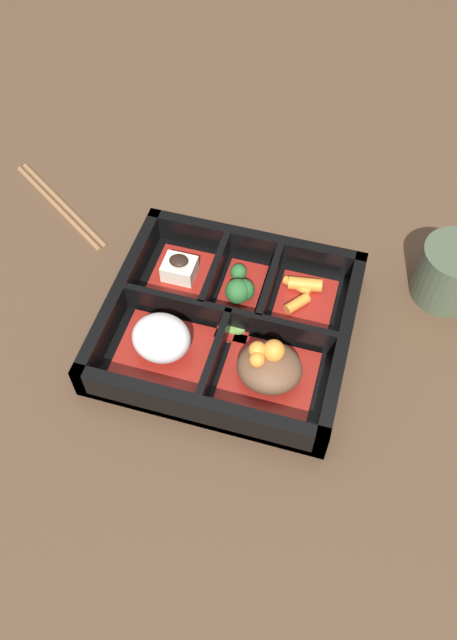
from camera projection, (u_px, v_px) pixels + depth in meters
name	position (u px, v px, depth m)	size (l,w,h in m)	color
ground_plane	(228.00, 332.00, 0.73)	(3.00, 3.00, 0.00)	#4C3523
bento_base	(228.00, 330.00, 0.72)	(0.27, 0.25, 0.01)	black
bento_rim	(229.00, 319.00, 0.71)	(0.27, 0.25, 0.05)	black
bowl_stew	(269.00, 368.00, 0.66)	(0.10, 0.09, 0.06)	maroon
bowl_rice	(162.00, 341.00, 0.68)	(0.10, 0.09, 0.06)	maroon
bowl_carrots	(303.00, 298.00, 0.73)	(0.07, 0.09, 0.02)	maroon
bowl_greens	(241.00, 289.00, 0.73)	(0.05, 0.09, 0.03)	maroon
bowl_tofu	(180.00, 272.00, 0.75)	(0.07, 0.09, 0.04)	maroon
bowl_pickles	(235.00, 325.00, 0.71)	(0.04, 0.04, 0.01)	maroon
tea_cup	(451.00, 272.00, 0.73)	(0.08, 0.08, 0.07)	#424C38
chopsticks	(60.00, 204.00, 0.84)	(0.18, 0.13, 0.01)	brown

